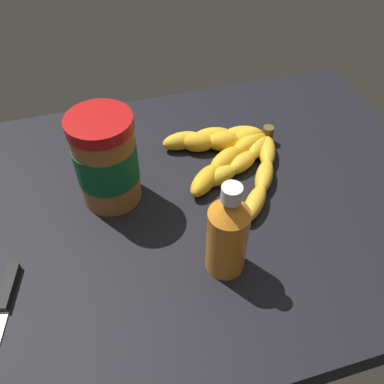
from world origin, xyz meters
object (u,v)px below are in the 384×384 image
(honey_bottle, at_px, (228,234))
(peanut_butter_jar, at_px, (106,160))
(butter_knife, at_px, (1,313))
(banana_bunch, at_px, (232,154))

(honey_bottle, bearing_deg, peanut_butter_jar, -53.77)
(butter_knife, bearing_deg, peanut_butter_jar, -134.81)
(honey_bottle, bearing_deg, banana_bunch, -112.49)
(banana_bunch, relative_size, butter_knife, 1.36)
(peanut_butter_jar, bearing_deg, butter_knife, 45.19)
(honey_bottle, distance_m, butter_knife, 0.31)
(honey_bottle, height_order, butter_knife, honey_bottle)
(peanut_butter_jar, relative_size, butter_knife, 0.89)
(banana_bunch, bearing_deg, butter_knife, 27.07)
(banana_bunch, relative_size, peanut_butter_jar, 1.53)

